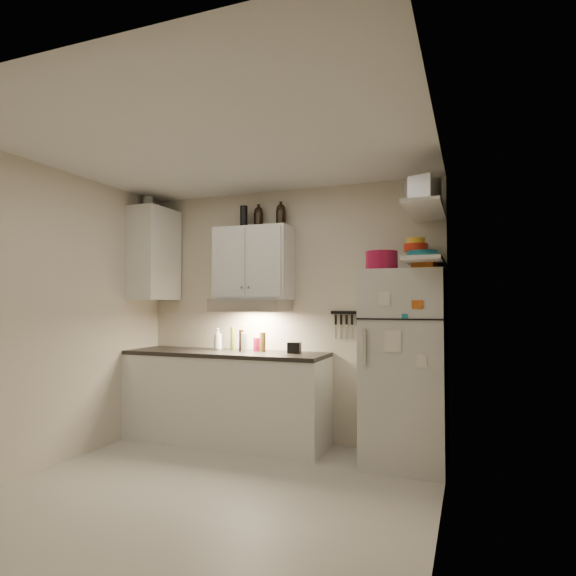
% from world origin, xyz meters
% --- Properties ---
extents(floor, '(3.20, 3.00, 0.02)m').
position_xyz_m(floor, '(0.00, 0.00, -0.01)').
color(floor, beige).
rests_on(floor, ground).
extents(ceiling, '(3.20, 3.00, 0.02)m').
position_xyz_m(ceiling, '(0.00, 0.00, 2.61)').
color(ceiling, silver).
rests_on(ceiling, ground).
extents(back_wall, '(3.20, 0.02, 2.60)m').
position_xyz_m(back_wall, '(0.00, 1.51, 1.30)').
color(back_wall, beige).
rests_on(back_wall, ground).
extents(left_wall, '(0.02, 3.00, 2.60)m').
position_xyz_m(left_wall, '(-1.61, 0.00, 1.30)').
color(left_wall, beige).
rests_on(left_wall, ground).
extents(right_wall, '(0.02, 3.00, 2.60)m').
position_xyz_m(right_wall, '(1.61, 0.00, 1.30)').
color(right_wall, beige).
rests_on(right_wall, ground).
extents(base_cabinet, '(2.10, 0.60, 0.88)m').
position_xyz_m(base_cabinet, '(-0.55, 1.20, 0.44)').
color(base_cabinet, white).
rests_on(base_cabinet, floor).
extents(countertop, '(2.10, 0.62, 0.04)m').
position_xyz_m(countertop, '(-0.55, 1.20, 0.90)').
color(countertop, black).
rests_on(countertop, base_cabinet).
extents(upper_cabinet, '(0.80, 0.33, 0.75)m').
position_xyz_m(upper_cabinet, '(-0.30, 1.33, 1.83)').
color(upper_cabinet, white).
rests_on(upper_cabinet, back_wall).
extents(side_cabinet, '(0.33, 0.55, 1.00)m').
position_xyz_m(side_cabinet, '(-1.44, 1.20, 1.95)').
color(side_cabinet, white).
rests_on(side_cabinet, left_wall).
extents(range_hood, '(0.76, 0.46, 0.12)m').
position_xyz_m(range_hood, '(-0.30, 1.27, 1.39)').
color(range_hood, silver).
rests_on(range_hood, back_wall).
extents(fridge, '(0.70, 0.68, 1.70)m').
position_xyz_m(fridge, '(1.25, 1.16, 0.85)').
color(fridge, silver).
rests_on(fridge, floor).
extents(shelf_hi, '(0.30, 0.95, 0.03)m').
position_xyz_m(shelf_hi, '(1.45, 1.02, 2.20)').
color(shelf_hi, white).
rests_on(shelf_hi, right_wall).
extents(shelf_lo, '(0.30, 0.95, 0.03)m').
position_xyz_m(shelf_lo, '(1.45, 1.02, 1.76)').
color(shelf_lo, white).
rests_on(shelf_lo, right_wall).
extents(knife_strip, '(0.42, 0.02, 0.03)m').
position_xyz_m(knife_strip, '(0.70, 1.49, 1.32)').
color(knife_strip, black).
rests_on(knife_strip, back_wall).
extents(dutch_oven, '(0.28, 0.28, 0.16)m').
position_xyz_m(dutch_oven, '(1.09, 0.98, 1.78)').
color(dutch_oven, '#9F1239').
rests_on(dutch_oven, fridge).
extents(book_stack, '(0.25, 0.28, 0.08)m').
position_xyz_m(book_stack, '(1.47, 0.98, 1.74)').
color(book_stack, '#C75A18').
rests_on(book_stack, fridge).
extents(spice_jar, '(0.07, 0.07, 0.11)m').
position_xyz_m(spice_jar, '(1.37, 1.09, 1.76)').
color(spice_jar, silver).
rests_on(spice_jar, fridge).
extents(stock_pot, '(0.26, 0.26, 0.18)m').
position_xyz_m(stock_pot, '(1.40, 1.39, 2.30)').
color(stock_pot, silver).
rests_on(stock_pot, shelf_hi).
extents(tin_a, '(0.23, 0.21, 0.20)m').
position_xyz_m(tin_a, '(1.40, 0.88, 2.32)').
color(tin_a, '#AAAAAD').
rests_on(tin_a, shelf_hi).
extents(tin_b, '(0.25, 0.25, 0.19)m').
position_xyz_m(tin_b, '(1.47, 0.72, 2.31)').
color(tin_b, '#AAAAAD').
rests_on(tin_b, shelf_hi).
extents(bowl_teal, '(0.27, 0.27, 0.11)m').
position_xyz_m(bowl_teal, '(1.40, 1.30, 1.83)').
color(bowl_teal, teal).
rests_on(bowl_teal, shelf_lo).
extents(bowl_orange, '(0.22, 0.22, 0.07)m').
position_xyz_m(bowl_orange, '(1.34, 1.30, 1.92)').
color(bowl_orange, red).
rests_on(bowl_orange, bowl_teal).
extents(bowl_yellow, '(0.17, 0.17, 0.05)m').
position_xyz_m(bowl_yellow, '(1.34, 1.30, 1.98)').
color(bowl_yellow, yellow).
rests_on(bowl_yellow, bowl_orange).
extents(plates, '(0.26, 0.26, 0.06)m').
position_xyz_m(plates, '(1.46, 1.03, 1.80)').
color(plates, teal).
rests_on(plates, shelf_lo).
extents(growler_a, '(0.10, 0.10, 0.24)m').
position_xyz_m(growler_a, '(-0.28, 1.41, 2.32)').
color(growler_a, black).
rests_on(growler_a, upper_cabinet).
extents(growler_b, '(0.12, 0.12, 0.24)m').
position_xyz_m(growler_b, '(-0.02, 1.41, 2.32)').
color(growler_b, black).
rests_on(growler_b, upper_cabinet).
extents(thermos_a, '(0.09, 0.09, 0.23)m').
position_xyz_m(thermos_a, '(-0.40, 1.32, 2.31)').
color(thermos_a, black).
rests_on(thermos_a, upper_cabinet).
extents(thermos_b, '(0.10, 0.10, 0.22)m').
position_xyz_m(thermos_b, '(-0.45, 1.40, 2.31)').
color(thermos_b, black).
rests_on(thermos_b, upper_cabinet).
extents(side_jar, '(0.14, 0.14, 0.14)m').
position_xyz_m(side_jar, '(-1.51, 1.19, 2.52)').
color(side_jar, silver).
rests_on(side_jar, side_cabinet).
extents(soap_bottle, '(0.11, 0.11, 0.26)m').
position_xyz_m(soap_bottle, '(-0.69, 1.30, 1.05)').
color(soap_bottle, white).
rests_on(soap_bottle, countertop).
extents(pepper_mill, '(0.07, 0.07, 0.20)m').
position_xyz_m(pepper_mill, '(-0.18, 1.30, 1.02)').
color(pepper_mill, brown).
rests_on(pepper_mill, countertop).
extents(oil_bottle, '(0.05, 0.05, 0.24)m').
position_xyz_m(oil_bottle, '(-0.54, 1.34, 1.04)').
color(oil_bottle, '#506018').
rests_on(oil_bottle, countertop).
extents(vinegar_bottle, '(0.05, 0.05, 0.22)m').
position_xyz_m(vinegar_bottle, '(-0.39, 1.24, 1.03)').
color(vinegar_bottle, black).
rests_on(vinegar_bottle, countertop).
extents(clear_bottle, '(0.08, 0.08, 0.20)m').
position_xyz_m(clear_bottle, '(-0.35, 1.23, 1.02)').
color(clear_bottle, silver).
rests_on(clear_bottle, countertop).
extents(red_jar, '(0.09, 0.09, 0.14)m').
position_xyz_m(red_jar, '(-0.26, 1.33, 0.99)').
color(red_jar, '#9F1239').
rests_on(red_jar, countertop).
extents(caddy, '(0.13, 0.10, 0.11)m').
position_xyz_m(caddy, '(0.18, 1.27, 0.97)').
color(caddy, black).
rests_on(caddy, countertop).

